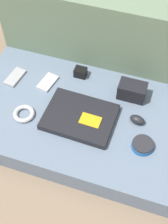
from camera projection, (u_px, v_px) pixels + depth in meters
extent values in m
plane|color=#7A6651|center=(84.00, 128.00, 1.50)|extent=(8.00, 8.00, 0.00)
cube|color=slate|center=(84.00, 122.00, 1.46)|extent=(1.08, 0.61, 0.11)
cube|color=#60755B|center=(110.00, 38.00, 1.54)|extent=(1.08, 0.20, 0.47)
cube|color=black|center=(80.00, 117.00, 1.39)|extent=(0.31, 0.24, 0.03)
cube|color=orange|center=(90.00, 120.00, 1.35)|extent=(0.09, 0.06, 0.00)
ellipsoid|color=black|center=(137.00, 120.00, 1.37)|extent=(0.07, 0.05, 0.04)
cylinder|color=#1E569E|center=(142.00, 146.00, 1.30)|extent=(0.09, 0.09, 0.02)
cylinder|color=#232328|center=(143.00, 144.00, 1.29)|extent=(0.09, 0.09, 0.01)
cube|color=#99999E|center=(15.00, 77.00, 1.54)|extent=(0.07, 0.13, 0.01)
cube|color=#B7B7BC|center=(48.00, 82.00, 1.52)|extent=(0.08, 0.12, 0.01)
cube|color=black|center=(132.00, 91.00, 1.44)|extent=(0.13, 0.08, 0.08)
cube|color=black|center=(80.00, 72.00, 1.54)|extent=(0.06, 0.05, 0.05)
torus|color=#B2B2B7|center=(24.00, 114.00, 1.40)|extent=(0.10, 0.10, 0.02)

